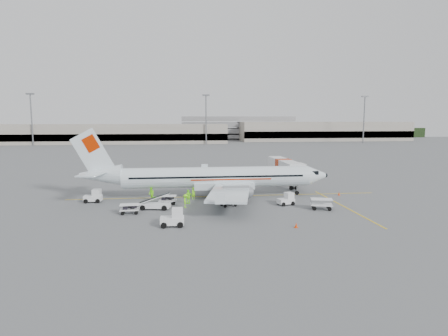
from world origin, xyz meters
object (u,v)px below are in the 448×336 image
at_px(belt_loader, 155,199).
at_px(tug_aft, 93,196).
at_px(tug_fore, 286,199).
at_px(tug_mid, 172,217).
at_px(aircraft, 217,163).
at_px(jet_bridge, 283,171).

distance_m(belt_loader, tug_aft, 9.69).
relative_size(tug_fore, tug_mid, 0.86).
bearing_deg(aircraft, belt_loader, -141.07).
relative_size(belt_loader, tug_fore, 2.36).
relative_size(belt_loader, tug_mid, 2.02).
distance_m(belt_loader, tug_mid, 8.08).
xyz_separation_m(aircraft, jet_bridge, (12.28, 9.79, -2.65)).
height_order(belt_loader, tug_fore, belt_loader).
bearing_deg(jet_bridge, belt_loader, -142.14).
height_order(jet_bridge, belt_loader, jet_bridge).
bearing_deg(tug_mid, belt_loader, 107.02).
bearing_deg(aircraft, tug_aft, -173.80).
bearing_deg(tug_fore, tug_aft, 153.80).
xyz_separation_m(tug_fore, tug_aft, (-24.84, 4.43, 0.07)).
distance_m(jet_bridge, tug_mid, 30.30).
bearing_deg(aircraft, jet_bridge, 38.54).
bearing_deg(jet_bridge, tug_fore, -105.04).
bearing_deg(aircraft, tug_fore, -37.19).
distance_m(belt_loader, tug_fore, 16.47).
distance_m(jet_bridge, tug_aft, 31.16).
distance_m(jet_bridge, belt_loader, 26.30).
height_order(tug_mid, tug_aft, tug_mid).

